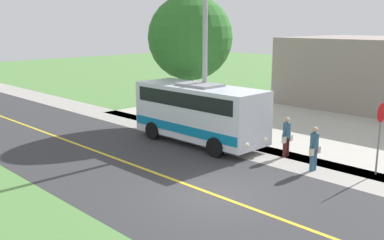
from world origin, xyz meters
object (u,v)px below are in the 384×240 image
at_px(shuttle_bus_front, 199,111).
at_px(pedestrian_waiting, 287,135).
at_px(pedestrian_with_bags, 314,147).
at_px(stop_sign, 380,126).
at_px(street_light_pole, 203,56).
at_px(tree_curbside, 190,38).

relative_size(shuttle_bus_front, pedestrian_waiting, 3.97).
relative_size(pedestrian_with_bags, pedestrian_waiting, 1.01).
bearing_deg(stop_sign, street_light_pole, -81.63).
relative_size(street_light_pole, tree_curbside, 1.03).
bearing_deg(street_light_pole, tree_curbside, -126.04).
height_order(stop_sign, street_light_pole, street_light_pole).
relative_size(pedestrian_waiting, stop_sign, 0.62).
distance_m(pedestrian_with_bags, pedestrian_waiting, 2.06).
height_order(shuttle_bus_front, street_light_pole, street_light_pole).
bearing_deg(street_light_pole, pedestrian_waiting, 99.68).
xyz_separation_m(shuttle_bus_front, pedestrian_with_bags, (-0.26, 6.20, -0.65)).
height_order(pedestrian_with_bags, stop_sign, stop_sign).
height_order(stop_sign, tree_curbside, tree_curbside).
relative_size(stop_sign, tree_curbside, 0.38).
bearing_deg(tree_curbside, pedestrian_waiting, 77.43).
bearing_deg(tree_curbside, street_light_pole, 53.96).
distance_m(pedestrian_waiting, street_light_pole, 5.60).
distance_m(shuttle_bus_front, pedestrian_waiting, 4.52).
relative_size(stop_sign, street_light_pole, 0.37).
relative_size(pedestrian_waiting, tree_curbside, 0.24).
relative_size(shuttle_bus_front, street_light_pole, 0.92).
bearing_deg(stop_sign, shuttle_bus_front, -79.00).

